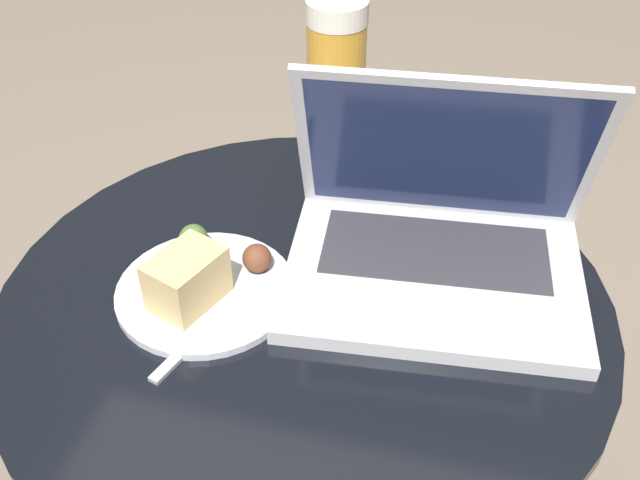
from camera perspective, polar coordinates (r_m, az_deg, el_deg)
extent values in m
cylinder|color=black|center=(1.01, -1.04, -14.55)|extent=(0.07, 0.07, 0.46)
cylinder|color=black|center=(0.83, -1.23, -4.76)|extent=(0.68, 0.68, 0.02)
cube|color=silver|center=(0.84, 8.60, -2.85)|extent=(0.35, 0.27, 0.02)
cube|color=#333338|center=(0.86, 8.75, -0.78)|extent=(0.27, 0.14, 0.00)
cube|color=silver|center=(0.83, 9.56, 6.67)|extent=(0.34, 0.13, 0.22)
cube|color=#19234C|center=(0.83, 9.54, 6.50)|extent=(0.31, 0.11, 0.20)
cylinder|color=gold|center=(0.93, 1.20, 9.89)|extent=(0.07, 0.07, 0.22)
cylinder|color=white|center=(0.88, 1.31, 17.03)|extent=(0.07, 0.07, 0.03)
cylinder|color=silver|center=(0.83, -8.71, -3.87)|extent=(0.20, 0.20, 0.01)
cube|color=#DBB775|center=(0.80, -10.10, -2.95)|extent=(0.08, 0.09, 0.06)
sphere|color=brown|center=(0.84, -4.82, -1.39)|extent=(0.03, 0.03, 0.03)
sphere|color=#4C6B33|center=(0.87, -9.61, 0.13)|extent=(0.03, 0.03, 0.03)
cube|color=#B2B2B7|center=(0.79, -9.42, -7.43)|extent=(0.05, 0.13, 0.01)
cube|color=#B2B2B7|center=(0.84, -5.33, -3.44)|extent=(0.04, 0.06, 0.01)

